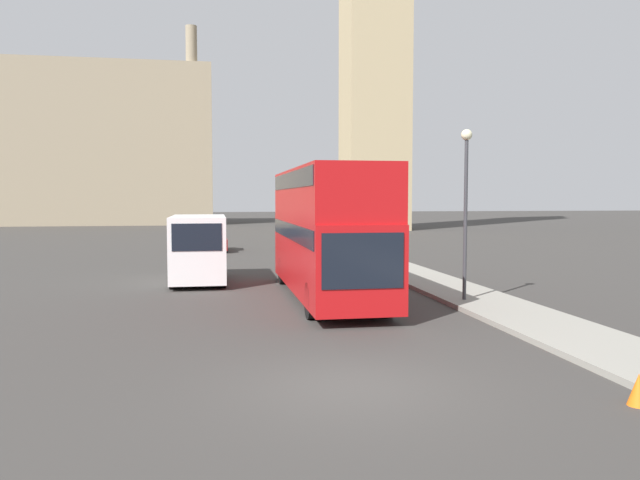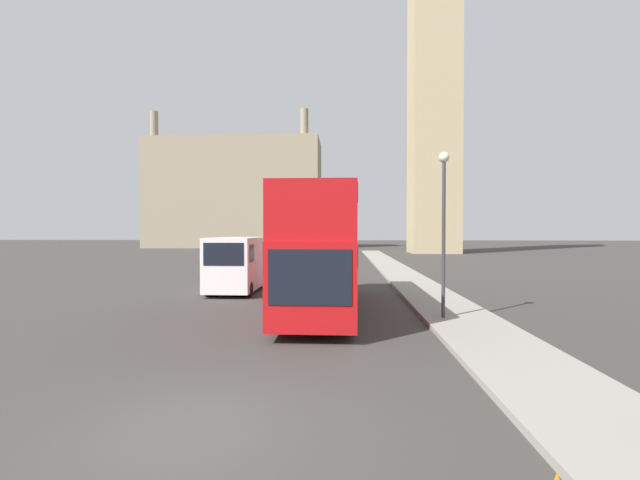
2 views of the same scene
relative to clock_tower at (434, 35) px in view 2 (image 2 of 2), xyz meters
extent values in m
plane|color=#383533|center=(-15.19, -56.39, -31.33)|extent=(300.00, 300.00, 0.00)
cube|color=gray|center=(-8.89, -56.39, -31.25)|extent=(2.60, 120.00, 0.15)
cube|color=tan|center=(0.00, 0.00, -11.29)|extent=(6.69, 6.69, 40.07)
cube|color=gray|center=(-34.24, 20.40, -20.88)|extent=(33.09, 12.05, 20.88)
cylinder|color=gray|center=(-48.30, 15.27, -8.14)|extent=(1.45, 1.45, 4.59)
cylinder|color=gray|center=(-20.18, 15.27, -8.14)|extent=(1.45, 1.45, 4.59)
cube|color=#B71114|center=(-13.77, -46.18, -29.79)|extent=(2.53, 10.74, 2.48)
cube|color=#B71114|center=(-13.77, -46.18, -27.70)|extent=(2.53, 10.53, 1.70)
cube|color=black|center=(-13.77, -46.18, -28.98)|extent=(2.57, 10.31, 0.55)
cube|color=black|center=(-13.77, -46.18, -27.23)|extent=(2.57, 10.10, 0.55)
cube|color=black|center=(-13.77, -51.57, -29.49)|extent=(2.22, 0.03, 1.49)
cylinder|color=black|center=(-14.68, -49.94, -30.79)|extent=(0.71, 1.07, 1.07)
cylinder|color=black|center=(-12.86, -49.94, -30.79)|extent=(0.71, 1.07, 1.07)
cylinder|color=black|center=(-14.68, -42.42, -30.79)|extent=(0.71, 1.07, 1.07)
cylinder|color=black|center=(-12.86, -42.42, -30.79)|extent=(0.71, 1.07, 1.07)
cube|color=white|center=(-18.27, -41.38, -29.85)|extent=(2.16, 5.17, 2.56)
cube|color=black|center=(-18.27, -43.98, -29.29)|extent=(1.84, 0.02, 1.02)
cube|color=black|center=(-18.27, -43.06, -29.29)|extent=(2.19, 0.93, 0.82)
cylinder|color=black|center=(-19.08, -43.14, -30.97)|extent=(0.54, 0.70, 0.70)
cylinder|color=black|center=(-17.46, -43.14, -30.97)|extent=(0.54, 0.70, 0.70)
cylinder|color=black|center=(-19.08, -39.63, -30.97)|extent=(0.54, 0.70, 0.70)
cylinder|color=black|center=(-17.46, -39.63, -30.97)|extent=(0.54, 0.70, 0.70)
cylinder|color=#38383D|center=(-9.52, -48.23, -28.57)|extent=(0.12, 0.12, 5.21)
sphere|color=beige|center=(-9.52, -48.23, -25.79)|extent=(0.36, 0.36, 0.36)
cube|color=maroon|center=(-17.72, -25.79, -30.80)|extent=(1.86, 4.31, 0.71)
cube|color=black|center=(-17.72, -25.68, -30.12)|extent=(1.67, 2.07, 0.63)
cylinder|color=black|center=(-18.44, -27.17, -30.99)|extent=(0.41, 0.68, 0.68)
cylinder|color=black|center=(-16.99, -27.17, -30.99)|extent=(0.41, 0.68, 0.68)
cylinder|color=black|center=(-18.44, -24.41, -30.99)|extent=(0.41, 0.68, 0.68)
cylinder|color=black|center=(-16.99, -24.41, -30.99)|extent=(0.41, 0.68, 0.68)
camera|label=1|loc=(-17.66, -67.51, -27.85)|focal=35.00mm
camera|label=2|loc=(-12.85, -62.81, -28.29)|focal=24.00mm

